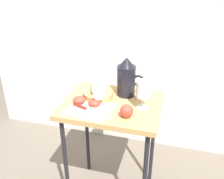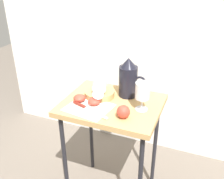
{
  "view_description": "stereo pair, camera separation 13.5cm",
  "coord_description": "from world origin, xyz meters",
  "px_view_note": "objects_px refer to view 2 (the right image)",
  "views": [
    {
      "loc": [
        0.32,
        -1.16,
        1.37
      ],
      "look_at": [
        0.0,
        0.0,
        0.77
      ],
      "focal_mm": 41.05,
      "sensor_mm": 36.0,
      "label": 1
    },
    {
      "loc": [
        0.45,
        -1.12,
        1.37
      ],
      "look_at": [
        0.0,
        0.0,
        0.77
      ],
      "focal_mm": 41.05,
      "sensor_mm": 36.0,
      "label": 2
    }
  ],
  "objects_px": {
    "basket_tray": "(100,94)",
    "pitcher": "(128,81)",
    "table": "(112,115)",
    "wine_glass_tipped_near": "(100,86)",
    "apple_half_right": "(94,101)",
    "apple_whole": "(123,112)",
    "apple_half_left": "(79,98)",
    "knife": "(85,107)",
    "wine_glass_upright": "(142,92)"
  },
  "relations": [
    {
      "from": "basket_tray",
      "to": "pitcher",
      "type": "height_order",
      "value": "pitcher"
    },
    {
      "from": "table",
      "to": "basket_tray",
      "type": "distance_m",
      "value": 0.14
    },
    {
      "from": "wine_glass_tipped_near",
      "to": "apple_half_right",
      "type": "relative_size",
      "value": 2.53
    },
    {
      "from": "table",
      "to": "apple_whole",
      "type": "height_order",
      "value": "apple_whole"
    },
    {
      "from": "apple_half_right",
      "to": "apple_whole",
      "type": "distance_m",
      "value": 0.19
    },
    {
      "from": "table",
      "to": "apple_whole",
      "type": "bearing_deg",
      "value": -47.74
    },
    {
      "from": "pitcher",
      "to": "basket_tray",
      "type": "bearing_deg",
      "value": -154.36
    },
    {
      "from": "apple_whole",
      "to": "apple_half_left",
      "type": "bearing_deg",
      "value": 167.35
    },
    {
      "from": "wine_glass_tipped_near",
      "to": "knife",
      "type": "distance_m",
      "value": 0.16
    },
    {
      "from": "table",
      "to": "wine_glass_tipped_near",
      "type": "height_order",
      "value": "wine_glass_tipped_near"
    },
    {
      "from": "wine_glass_tipped_near",
      "to": "apple_whole",
      "type": "height_order",
      "value": "wine_glass_tipped_near"
    },
    {
      "from": "wine_glass_tipped_near",
      "to": "wine_glass_upright",
      "type": "bearing_deg",
      "value": -9.07
    },
    {
      "from": "wine_glass_tipped_near",
      "to": "knife",
      "type": "height_order",
      "value": "wine_glass_tipped_near"
    },
    {
      "from": "basket_tray",
      "to": "apple_whole",
      "type": "height_order",
      "value": "apple_whole"
    },
    {
      "from": "wine_glass_upright",
      "to": "table",
      "type": "bearing_deg",
      "value": 177.02
    },
    {
      "from": "table",
      "to": "pitcher",
      "type": "height_order",
      "value": "pitcher"
    },
    {
      "from": "wine_glass_tipped_near",
      "to": "apple_whole",
      "type": "xyz_separation_m",
      "value": [
        0.19,
        -0.15,
        -0.04
      ]
    },
    {
      "from": "basket_tray",
      "to": "pitcher",
      "type": "bearing_deg",
      "value": 25.64
    },
    {
      "from": "pitcher",
      "to": "apple_half_right",
      "type": "distance_m",
      "value": 0.23
    },
    {
      "from": "wine_glass_tipped_near",
      "to": "table",
      "type": "bearing_deg",
      "value": -20.23
    },
    {
      "from": "table",
      "to": "wine_glass_tipped_near",
      "type": "distance_m",
      "value": 0.18
    },
    {
      "from": "basket_tray",
      "to": "wine_glass_tipped_near",
      "type": "bearing_deg",
      "value": -59.63
    },
    {
      "from": "knife",
      "to": "wine_glass_tipped_near",
      "type": "bearing_deg",
      "value": 81.77
    },
    {
      "from": "apple_half_right",
      "to": "apple_whole",
      "type": "height_order",
      "value": "apple_whole"
    },
    {
      "from": "apple_half_left",
      "to": "knife",
      "type": "relative_size",
      "value": 0.28
    },
    {
      "from": "wine_glass_upright",
      "to": "apple_whole",
      "type": "distance_m",
      "value": 0.14
    },
    {
      "from": "table",
      "to": "pitcher",
      "type": "relative_size",
      "value": 3.05
    },
    {
      "from": "pitcher",
      "to": "wine_glass_tipped_near",
      "type": "xyz_separation_m",
      "value": [
        -0.14,
        -0.08,
        -0.02
      ]
    },
    {
      "from": "apple_half_right",
      "to": "table",
      "type": "bearing_deg",
      "value": 36.4
    },
    {
      "from": "pitcher",
      "to": "wine_glass_upright",
      "type": "bearing_deg",
      "value": -46.41
    },
    {
      "from": "table",
      "to": "apple_half_left",
      "type": "relative_size",
      "value": 10.33
    },
    {
      "from": "table",
      "to": "wine_glass_upright",
      "type": "distance_m",
      "value": 0.24
    },
    {
      "from": "table",
      "to": "knife",
      "type": "height_order",
      "value": "knife"
    },
    {
      "from": "table",
      "to": "knife",
      "type": "relative_size",
      "value": 2.94
    },
    {
      "from": "knife",
      "to": "wine_glass_upright",
      "type": "bearing_deg",
      "value": 20.61
    },
    {
      "from": "pitcher",
      "to": "apple_half_left",
      "type": "xyz_separation_m",
      "value": [
        -0.22,
        -0.17,
        -0.07
      ]
    },
    {
      "from": "basket_tray",
      "to": "pitcher",
      "type": "xyz_separation_m",
      "value": [
        0.15,
        0.07,
        0.07
      ]
    },
    {
      "from": "apple_half_left",
      "to": "knife",
      "type": "xyz_separation_m",
      "value": [
        0.06,
        -0.06,
        -0.01
      ]
    },
    {
      "from": "apple_whole",
      "to": "knife",
      "type": "xyz_separation_m",
      "value": [
        -0.21,
        0.0,
        -0.02
      ]
    },
    {
      "from": "basket_tray",
      "to": "wine_glass_tipped_near",
      "type": "distance_m",
      "value": 0.06
    },
    {
      "from": "wine_glass_upright",
      "to": "apple_whole",
      "type": "bearing_deg",
      "value": -119.9
    },
    {
      "from": "apple_whole",
      "to": "knife",
      "type": "bearing_deg",
      "value": 178.85
    },
    {
      "from": "pitcher",
      "to": "wine_glass_upright",
      "type": "xyz_separation_m",
      "value": [
        0.11,
        -0.12,
        0.01
      ]
    },
    {
      "from": "wine_glass_upright",
      "to": "knife",
      "type": "bearing_deg",
      "value": -159.39
    },
    {
      "from": "wine_glass_tipped_near",
      "to": "apple_whole",
      "type": "bearing_deg",
      "value": -37.65
    },
    {
      "from": "apple_whole",
      "to": "basket_tray",
      "type": "bearing_deg",
      "value": 141.32
    },
    {
      "from": "pitcher",
      "to": "knife",
      "type": "height_order",
      "value": "pitcher"
    },
    {
      "from": "apple_whole",
      "to": "knife",
      "type": "distance_m",
      "value": 0.21
    },
    {
      "from": "table",
      "to": "pitcher",
      "type": "bearing_deg",
      "value": 64.81
    },
    {
      "from": "basket_tray",
      "to": "wine_glass_upright",
      "type": "height_order",
      "value": "wine_glass_upright"
    }
  ]
}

